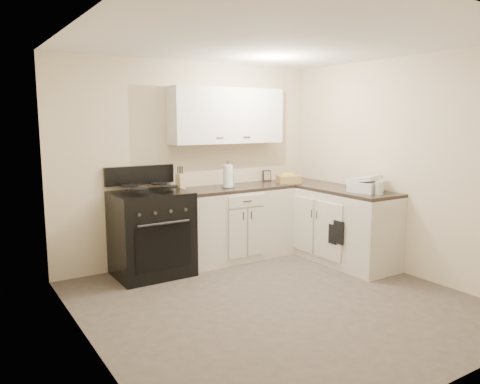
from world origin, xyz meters
TOP-DOWN VIEW (x-y plane):
  - floor at (0.00, 0.00)m, footprint 3.60×3.60m
  - ceiling at (0.00, 0.00)m, footprint 3.60×3.60m
  - wall_back at (0.00, 1.80)m, footprint 3.60×0.00m
  - wall_right at (1.80, 0.00)m, footprint 0.00×3.60m
  - wall_left at (-1.80, 0.00)m, footprint 0.00×3.60m
  - wall_front at (0.00, -1.80)m, footprint 3.60×0.00m
  - base_cabinets_back at (0.43, 1.50)m, footprint 1.55×0.60m
  - base_cabinets_right at (1.50, 0.85)m, footprint 0.60×1.90m
  - countertop_back at (0.43, 1.50)m, footprint 1.55×0.60m
  - countertop_right at (1.50, 0.85)m, footprint 0.60×1.90m
  - upper_cabinets at (0.43, 1.65)m, footprint 1.55×0.30m
  - stove at (-0.72, 1.48)m, footprint 0.85×0.73m
  - knife_block at (-0.27, 1.61)m, footprint 0.11×0.11m
  - paper_towel at (0.32, 1.46)m, footprint 0.14×0.14m
  - soap_bottle at (0.40, 1.50)m, footprint 0.07×0.07m
  - picture_frame at (1.12, 1.74)m, footprint 0.13×0.06m
  - wicker_basket at (1.25, 1.41)m, footprint 0.35×0.29m
  - countertop_grill at (1.53, 0.30)m, footprint 0.41×0.40m
  - glass_jar at (1.50, 0.07)m, footprint 0.12×0.12m
  - oven_mitt_near at (1.18, 0.37)m, footprint 0.02×0.16m
  - oven_mitt_far at (1.18, 0.46)m, footprint 0.02×0.14m

SIDE VIEW (x-z plane):
  - floor at x=0.00m, z-range 0.00..0.00m
  - oven_mitt_far at x=1.18m, z-range 0.32..0.55m
  - base_cabinets_back at x=0.43m, z-range 0.00..0.90m
  - base_cabinets_right at x=1.50m, z-range 0.00..0.90m
  - stove at x=-0.72m, z-range -0.05..0.97m
  - oven_mitt_near at x=1.18m, z-range 0.34..0.61m
  - countertop_back at x=0.43m, z-range 0.90..0.94m
  - countertop_right at x=1.50m, z-range 0.90..0.94m
  - wicker_basket at x=1.25m, z-range 0.94..1.04m
  - countertop_grill at x=1.53m, z-range 0.94..1.07m
  - glass_jar at x=1.50m, z-range 0.94..1.09m
  - picture_frame at x=1.12m, z-range 0.94..1.09m
  - soap_bottle at x=0.40m, z-range 0.94..1.12m
  - knife_block at x=-0.27m, z-range 0.94..1.14m
  - paper_towel at x=0.32m, z-range 0.94..1.23m
  - wall_back at x=0.00m, z-range -0.55..3.05m
  - wall_right at x=1.80m, z-range -0.55..3.05m
  - wall_left at x=-1.80m, z-range -0.55..3.05m
  - wall_front at x=0.00m, z-range -0.55..3.05m
  - upper_cabinets at x=0.43m, z-range 1.49..2.19m
  - ceiling at x=0.00m, z-range 2.50..2.50m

